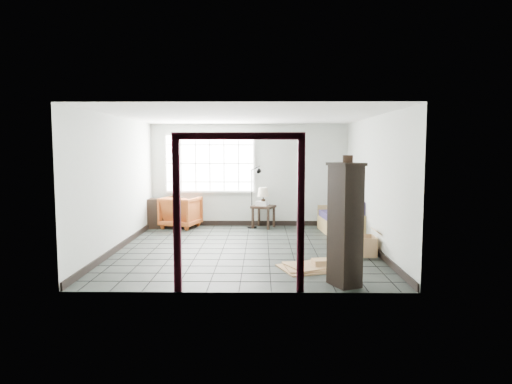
{
  "coord_description": "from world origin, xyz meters",
  "views": [
    {
      "loc": [
        0.31,
        -8.88,
        1.99
      ],
      "look_at": [
        0.2,
        0.3,
        1.1
      ],
      "focal_mm": 32.0,
      "sensor_mm": 36.0,
      "label": 1
    }
  ],
  "objects_px": {
    "armchair": "(181,210)",
    "side_table": "(263,209)",
    "tall_shelf": "(345,224)",
    "futon_sofa": "(344,222)"
  },
  "relations": [
    {
      "from": "armchair",
      "to": "side_table",
      "type": "bearing_deg",
      "value": -162.88
    },
    {
      "from": "side_table",
      "to": "tall_shelf",
      "type": "distance_m",
      "value": 4.96
    },
    {
      "from": "armchair",
      "to": "tall_shelf",
      "type": "relative_size",
      "value": 0.48
    },
    {
      "from": "armchair",
      "to": "tall_shelf",
      "type": "height_order",
      "value": "tall_shelf"
    },
    {
      "from": "armchair",
      "to": "tall_shelf",
      "type": "xyz_separation_m",
      "value": [
        3.22,
        -4.8,
        0.47
      ]
    },
    {
      "from": "side_table",
      "to": "futon_sofa",
      "type": "bearing_deg",
      "value": -26.71
    },
    {
      "from": "futon_sofa",
      "to": "armchair",
      "type": "relative_size",
      "value": 2.27
    },
    {
      "from": "armchair",
      "to": "side_table",
      "type": "height_order",
      "value": "armchair"
    },
    {
      "from": "armchair",
      "to": "side_table",
      "type": "relative_size",
      "value": 1.31
    },
    {
      "from": "futon_sofa",
      "to": "side_table",
      "type": "distance_m",
      "value": 2.07
    }
  ]
}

